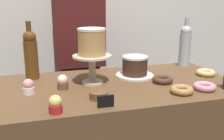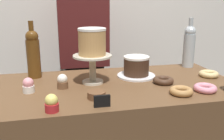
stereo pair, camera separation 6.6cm
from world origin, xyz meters
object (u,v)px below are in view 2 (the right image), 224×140
cake_stand_pedestal (93,64)px  wine_bottle_amber (33,53)px  cupcake_lemon (52,103)px  donut_maple (181,91)px  cupcake_strawberry (28,86)px  barista_figure (84,66)px  donut_glazed (209,74)px  white_layer_cake (92,42)px  wine_bottle_clear (189,45)px  chocolate_round_cake (136,66)px  donut_pink (205,88)px  cookie_stack (96,95)px  cupcake_vanilla (62,81)px  price_sign_chalkboard (102,101)px  donut_chocolate (163,80)px

cake_stand_pedestal → wine_bottle_amber: 0.36m
cupcake_lemon → donut_maple: bearing=6.1°
cupcake_strawberry → barista_figure: bearing=62.7°
wine_bottle_amber → donut_glazed: size_ratio=2.91×
white_layer_cake → wine_bottle_clear: (0.68, 0.21, -0.08)m
chocolate_round_cake → donut_pink: size_ratio=1.33×
cookie_stack → donut_glazed: bearing=15.6°
cupcake_strawberry → wine_bottle_clear: bearing=16.0°
donut_pink → cake_stand_pedestal: bearing=154.0°
cupcake_lemon → donut_glazed: bearing=18.4°
wine_bottle_amber → cupcake_vanilla: 0.29m
wine_bottle_amber → cupcake_vanilla: bearing=-56.4°
donut_maple → cake_stand_pedestal: bearing=145.3°
cupcake_vanilla → chocolate_round_cake: bearing=14.5°
cake_stand_pedestal → wine_bottle_amber: (-0.31, 0.18, 0.04)m
cupcake_strawberry → chocolate_round_cake: bearing=13.4°
chocolate_round_cake → wine_bottle_amber: wine_bottle_amber is taller
cupcake_vanilla → donut_pink: (0.68, -0.20, -0.02)m
wine_bottle_amber → price_sign_chalkboard: wine_bottle_amber is taller
cake_stand_pedestal → barista_figure: bearing=88.2°
chocolate_round_cake → donut_chocolate: chocolate_round_cake is taller
cupcake_strawberry → cookie_stack: bearing=-25.8°
cake_stand_pedestal → cupcake_vanilla: size_ratio=2.79×
cake_stand_pedestal → cupcake_strawberry: bearing=-166.4°
cake_stand_pedestal → cupcake_vanilla: (-0.16, -0.05, -0.07)m
cupcake_strawberry → donut_maple: size_ratio=0.66×
cupcake_strawberry → cookie_stack: 0.34m
cupcake_vanilla → donut_chocolate: bearing=-4.5°
donut_glazed → cookie_stack: bearing=-164.4°
cupcake_vanilla → white_layer_cake: bearing=16.7°
white_layer_cake → donut_glazed: size_ratio=1.31×
cookie_stack → price_sign_chalkboard: (0.01, -0.10, 0.01)m
cupcake_strawberry → donut_glazed: cupcake_strawberry is taller
cupcake_vanilla → donut_pink: cupcake_vanilla is taller
wine_bottle_amber → cookie_stack: bearing=-53.9°
donut_pink → cupcake_lemon: bearing=-174.0°
donut_pink → cookie_stack: same height
white_layer_cake → cupcake_lemon: white_layer_cake is taller
cupcake_strawberry → price_sign_chalkboard: size_ratio=1.06×
cake_stand_pedestal → cupcake_lemon: 0.40m
donut_glazed → price_sign_chalkboard: (-0.69, -0.30, 0.01)m
donut_maple → barista_figure: barista_figure is taller
wine_bottle_amber → cupcake_vanilla: size_ratio=4.38×
donut_chocolate → cupcake_strawberry: bearing=179.0°
cupcake_strawberry → barista_figure: 0.76m
chocolate_round_cake → cupcake_vanilla: 0.44m
donut_chocolate → donut_pink: same height
wine_bottle_clear → donut_glazed: size_ratio=2.91×
cupcake_vanilla → donut_glazed: bearing=1.0°
price_sign_chalkboard → donut_maple: bearing=9.2°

